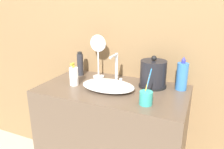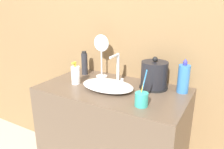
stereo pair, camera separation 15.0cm
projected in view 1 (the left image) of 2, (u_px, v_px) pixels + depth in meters
wall_back at (129, 29)px, 1.68m from camera, size 6.00×0.04×2.60m
vanity_counter at (113, 144)px, 1.68m from camera, size 1.03×0.57×0.92m
sink_basin at (108, 86)px, 1.50m from camera, size 0.37×0.24×0.06m
faucet at (116, 67)px, 1.59m from camera, size 0.06×0.13×0.23m
electric_kettle at (153, 74)px, 1.54m from camera, size 0.20×0.20×0.23m
toothbrush_cup at (146, 98)px, 1.27m from camera, size 0.08×0.08×0.22m
lotion_bottle at (74, 76)px, 1.57m from camera, size 0.06×0.06×0.17m
shampoo_bottle at (182, 76)px, 1.48m from camera, size 0.08×0.08×0.23m
mouthwash_bottle at (80, 64)px, 1.78m from camera, size 0.05×0.05×0.20m
vanity_mirror at (98, 53)px, 1.70m from camera, size 0.13×0.09×0.34m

